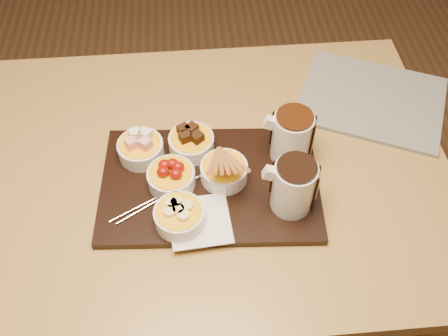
{
  "coord_description": "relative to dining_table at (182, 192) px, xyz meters",
  "views": [
    {
      "loc": [
        0.04,
        -0.69,
        1.62
      ],
      "look_at": [
        0.09,
        -0.06,
        0.81
      ],
      "focal_mm": 40.0,
      "sensor_mm": 36.0,
      "label": 1
    }
  ],
  "objects": [
    {
      "name": "fondue_skewers",
      "position": [
        -0.03,
        -0.08,
        0.12
      ],
      "size": [
        0.15,
        0.24,
        0.01
      ],
      "primitive_type": null,
      "rotation": [
        0.0,
        0.0,
        -1.08
      ],
      "color": "silver",
      "rests_on": "serving_board"
    },
    {
      "name": "napkin",
      "position": [
        0.04,
        -0.16,
        0.12
      ],
      "size": [
        0.13,
        0.13,
        0.0
      ],
      "primitive_type": "cube",
      "rotation": [
        0.0,
        0.0,
        0.07
      ],
      "color": "white",
      "rests_on": "serving_board"
    },
    {
      "name": "bowl_strawberries",
      "position": [
        -0.02,
        -0.06,
        0.14
      ],
      "size": [
        0.1,
        0.1,
        0.04
      ],
      "primitive_type": "cylinder",
      "color": "white",
      "rests_on": "serving_board"
    },
    {
      "name": "pitcher_milk_chocolate",
      "position": [
        0.24,
        -0.0,
        0.17
      ],
      "size": [
        0.09,
        0.09,
        0.12
      ],
      "primitive_type": "cylinder",
      "rotation": [
        0.0,
        0.0,
        -0.07
      ],
      "color": "silver",
      "rests_on": "serving_board"
    },
    {
      "name": "dining_table",
      "position": [
        0.0,
        0.0,
        0.0
      ],
      "size": [
        1.2,
        0.8,
        0.75
      ],
      "color": "#A8823E",
      "rests_on": "ground"
    },
    {
      "name": "bowl_cake",
      "position": [
        0.03,
        0.03,
        0.14
      ],
      "size": [
        0.1,
        0.1,
        0.04
      ],
      "primitive_type": "cylinder",
      "color": "white",
      "rests_on": "serving_board"
    },
    {
      "name": "pitcher_dark_chocolate",
      "position": [
        0.23,
        -0.13,
        0.17
      ],
      "size": [
        0.09,
        0.09,
        0.12
      ],
      "primitive_type": "cylinder",
      "rotation": [
        0.0,
        0.0,
        -0.07
      ],
      "color": "silver",
      "rests_on": "serving_board"
    },
    {
      "name": "bowl_biscotti",
      "position": [
        0.1,
        -0.05,
        0.14
      ],
      "size": [
        0.1,
        0.1,
        0.04
      ],
      "primitive_type": "cylinder",
      "color": "white",
      "rests_on": "serving_board"
    },
    {
      "name": "newspaper",
      "position": [
        0.48,
        0.17,
        0.1
      ],
      "size": [
        0.42,
        0.39,
        0.01
      ],
      "primitive_type": "cube",
      "rotation": [
        0.0,
        0.0,
        -0.43
      ],
      "color": "beige",
      "rests_on": "dining_table"
    },
    {
      "name": "ground",
      "position": [
        0.0,
        0.0,
        -0.65
      ],
      "size": [
        5.0,
        5.0,
        0.0
      ],
      "primitive_type": "plane",
      "color": "#56361D",
      "rests_on": "ground"
    },
    {
      "name": "bowl_marshmallows",
      "position": [
        -0.08,
        0.02,
        0.14
      ],
      "size": [
        0.1,
        0.1,
        0.04
      ],
      "primitive_type": "cylinder",
      "color": "white",
      "rests_on": "serving_board"
    },
    {
      "name": "bowl_bananas",
      "position": [
        -0.0,
        -0.16,
        0.14
      ],
      "size": [
        0.1,
        0.1,
        0.04
      ],
      "primitive_type": "cylinder",
      "color": "white",
      "rests_on": "serving_board"
    },
    {
      "name": "serving_board",
      "position": [
        0.06,
        -0.06,
        0.11
      ],
      "size": [
        0.48,
        0.33,
        0.02
      ],
      "primitive_type": "cube",
      "rotation": [
        0.0,
        0.0,
        -0.07
      ],
      "color": "black",
      "rests_on": "dining_table"
    }
  ]
}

